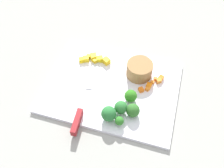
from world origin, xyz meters
TOP-DOWN VIEW (x-y plane):
  - ground_plane at (0.00, 0.00)m, footprint 4.00×4.00m
  - cutting_board at (0.00, 0.00)m, footprint 0.42×0.32m
  - prep_bowl at (0.07, 0.07)m, footprint 0.08×0.08m
  - chef_knife at (-0.06, -0.10)m, footprint 0.05×0.34m
  - carrot_dice_0 at (0.09, 0.01)m, footprint 0.02×0.02m
  - carrot_dice_1 at (0.11, 0.03)m, footprint 0.02×0.02m
  - carrot_dice_2 at (0.11, 0.02)m, footprint 0.02×0.02m
  - carrot_dice_3 at (0.12, 0.05)m, footprint 0.01×0.01m
  - carrot_dice_4 at (0.13, 0.06)m, footprint 0.01×0.01m
  - carrot_dice_5 at (0.14, 0.07)m, footprint 0.02×0.02m
  - carrot_dice_6 at (0.14, 0.06)m, footprint 0.02×0.02m
  - pepper_dice_0 at (-0.08, 0.09)m, footprint 0.03×0.03m
  - pepper_dice_1 at (-0.12, 0.08)m, footprint 0.03×0.02m
  - pepper_dice_2 at (-0.09, 0.10)m, footprint 0.03×0.03m
  - pepper_dice_3 at (-0.11, 0.10)m, footprint 0.01×0.01m
  - pepper_dice_4 at (-0.13, 0.07)m, footprint 0.02×0.02m
  - pepper_dice_5 at (-0.05, 0.09)m, footprint 0.03×0.03m
  - pepper_dice_6 at (-0.07, 0.09)m, footprint 0.03×0.03m
  - broccoli_floret_0 at (0.05, -0.08)m, footprint 0.04×0.04m
  - broccoli_floret_1 at (0.07, -0.03)m, footprint 0.04×0.04m
  - broccoli_floret_2 at (0.09, -0.08)m, footprint 0.04×0.04m
  - broccoli_floret_3 at (0.02, -0.12)m, footprint 0.04×0.04m
  - broccoli_floret_4 at (0.06, -0.13)m, footprint 0.03×0.03m

SIDE VIEW (x-z plane):
  - ground_plane at x=0.00m, z-range 0.00..0.00m
  - cutting_board at x=0.00m, z-range 0.00..0.01m
  - carrot_dice_3 at x=0.12m, z-range 0.01..0.02m
  - carrot_dice_4 at x=0.13m, z-range 0.01..0.02m
  - carrot_dice_2 at x=0.11m, z-range 0.01..0.02m
  - carrot_dice_1 at x=0.11m, z-range 0.01..0.02m
  - pepper_dice_3 at x=-0.11m, z-range 0.01..0.02m
  - carrot_dice_0 at x=0.09m, z-range 0.01..0.02m
  - carrot_dice_5 at x=0.14m, z-range 0.01..0.03m
  - carrot_dice_6 at x=0.14m, z-range 0.01..0.03m
  - pepper_dice_4 at x=-0.13m, z-range 0.01..0.03m
  - pepper_dice_0 at x=-0.08m, z-range 0.01..0.03m
  - pepper_dice_1 at x=-0.12m, z-range 0.01..0.03m
  - pepper_dice_6 at x=-0.07m, z-range 0.01..0.03m
  - chef_knife at x=-0.06m, z-range 0.01..0.03m
  - pepper_dice_5 at x=-0.05m, z-range 0.01..0.03m
  - pepper_dice_2 at x=-0.09m, z-range 0.01..0.03m
  - broccoli_floret_4 at x=0.06m, z-range 0.01..0.05m
  - broccoli_floret_1 at x=0.07m, z-range 0.01..0.05m
  - broccoli_floret_2 at x=0.09m, z-range 0.01..0.05m
  - broccoli_floret_0 at x=0.05m, z-range 0.01..0.06m
  - prep_bowl at x=0.07m, z-range 0.01..0.06m
  - broccoli_floret_3 at x=0.02m, z-range 0.01..0.06m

